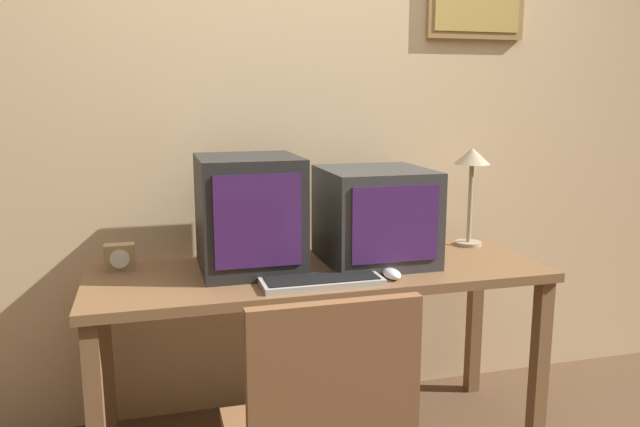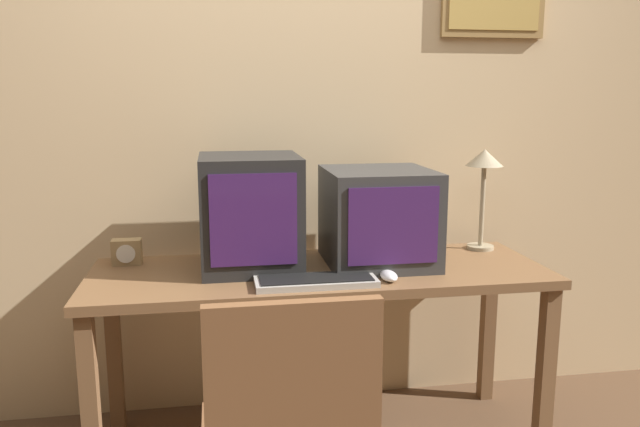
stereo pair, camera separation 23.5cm
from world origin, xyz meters
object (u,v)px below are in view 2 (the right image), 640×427
(monitor_left, at_px, (250,212))
(desk_lamp, at_px, (484,170))
(desk_clock, at_px, (127,252))
(monitor_right, at_px, (378,217))
(keyboard_main, at_px, (316,281))
(mouse_near_keyboard, at_px, (389,276))

(monitor_left, relative_size, desk_lamp, 1.00)
(desk_clock, xyz_separation_m, desk_lamp, (1.47, 0.00, 0.29))
(monitor_right, xyz_separation_m, keyboard_main, (-0.29, -0.25, -0.17))
(monitor_right, bearing_deg, keyboard_main, -139.59)
(monitor_left, distance_m, monitor_right, 0.50)
(keyboard_main, bearing_deg, desk_clock, 150.77)
(desk_lamp, bearing_deg, mouse_near_keyboard, -143.35)
(monitor_right, distance_m, desk_lamp, 0.54)
(monitor_right, relative_size, mouse_near_keyboard, 4.00)
(keyboard_main, bearing_deg, mouse_near_keyboard, 0.36)
(keyboard_main, xyz_separation_m, mouse_near_keyboard, (0.27, 0.00, 0.00))
(mouse_near_keyboard, bearing_deg, desk_lamp, 36.65)
(monitor_left, relative_size, desk_clock, 3.85)
(desk_clock, distance_m, desk_lamp, 1.50)
(monitor_left, xyz_separation_m, keyboard_main, (0.21, -0.27, -0.20))
(monitor_right, bearing_deg, mouse_near_keyboard, -95.28)
(keyboard_main, distance_m, desk_clock, 0.79)
(keyboard_main, relative_size, desk_lamp, 1.00)
(mouse_near_keyboard, distance_m, desk_clock, 1.03)
(mouse_near_keyboard, height_order, desk_lamp, desk_lamp)
(mouse_near_keyboard, relative_size, desk_lamp, 0.25)
(keyboard_main, height_order, desk_clock, desk_clock)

